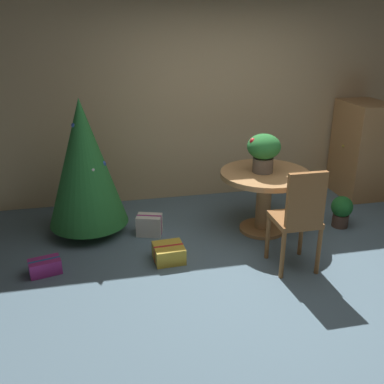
{
  "coord_description": "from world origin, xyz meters",
  "views": [
    {
      "loc": [
        -1.51,
        -3.43,
        2.31
      ],
      "look_at": [
        -0.65,
        0.53,
        0.71
      ],
      "focal_mm": 41.28,
      "sensor_mm": 36.0,
      "label": 1
    }
  ],
  "objects_px": {
    "gift_box_purple": "(45,267)",
    "potted_plant": "(342,210)",
    "holiday_tree": "(84,163)",
    "wooden_cabinet": "(360,149)",
    "gift_box_gold": "(169,253)",
    "wooden_chair_near": "(299,216)",
    "gift_box_cream": "(149,225)",
    "flower_vase": "(264,150)",
    "round_dining_table": "(264,187)"
  },
  "relations": [
    {
      "from": "wooden_chair_near",
      "to": "gift_box_gold",
      "type": "height_order",
      "value": "wooden_chair_near"
    },
    {
      "from": "wooden_chair_near",
      "to": "potted_plant",
      "type": "relative_size",
      "value": 2.77
    },
    {
      "from": "round_dining_table",
      "to": "holiday_tree",
      "type": "bearing_deg",
      "value": 169.14
    },
    {
      "from": "holiday_tree",
      "to": "gift_box_cream",
      "type": "relative_size",
      "value": 4.8
    },
    {
      "from": "wooden_chair_near",
      "to": "potted_plant",
      "type": "distance_m",
      "value": 1.28
    },
    {
      "from": "gift_box_purple",
      "to": "potted_plant",
      "type": "xyz_separation_m",
      "value": [
        3.33,
        0.34,
        0.13
      ]
    },
    {
      "from": "holiday_tree",
      "to": "wooden_cabinet",
      "type": "height_order",
      "value": "holiday_tree"
    },
    {
      "from": "gift_box_cream",
      "to": "wooden_cabinet",
      "type": "xyz_separation_m",
      "value": [
        2.99,
        0.65,
        0.53
      ]
    },
    {
      "from": "gift_box_purple",
      "to": "wooden_cabinet",
      "type": "height_order",
      "value": "wooden_cabinet"
    },
    {
      "from": "round_dining_table",
      "to": "gift_box_cream",
      "type": "relative_size",
      "value": 3.12
    },
    {
      "from": "wooden_chair_near",
      "to": "gift_box_purple",
      "type": "height_order",
      "value": "wooden_chair_near"
    },
    {
      "from": "round_dining_table",
      "to": "flower_vase",
      "type": "height_order",
      "value": "flower_vase"
    },
    {
      "from": "round_dining_table",
      "to": "wooden_cabinet",
      "type": "bearing_deg",
      "value": 25.85
    },
    {
      "from": "flower_vase",
      "to": "gift_box_cream",
      "type": "relative_size",
      "value": 1.33
    },
    {
      "from": "round_dining_table",
      "to": "potted_plant",
      "type": "xyz_separation_m",
      "value": [
        0.94,
        -0.1,
        -0.33
      ]
    },
    {
      "from": "wooden_chair_near",
      "to": "wooden_cabinet",
      "type": "height_order",
      "value": "wooden_cabinet"
    },
    {
      "from": "flower_vase",
      "to": "potted_plant",
      "type": "xyz_separation_m",
      "value": [
        0.97,
        -0.12,
        -0.76
      ]
    },
    {
      "from": "wooden_chair_near",
      "to": "holiday_tree",
      "type": "relative_size",
      "value": 0.68
    },
    {
      "from": "potted_plant",
      "to": "gift_box_gold",
      "type": "bearing_deg",
      "value": -170.56
    },
    {
      "from": "round_dining_table",
      "to": "flower_vase",
      "type": "xyz_separation_m",
      "value": [
        -0.03,
        0.02,
        0.44
      ]
    },
    {
      "from": "gift_box_gold",
      "to": "gift_box_purple",
      "type": "distance_m",
      "value": 1.21
    },
    {
      "from": "wooden_chair_near",
      "to": "wooden_cabinet",
      "type": "relative_size",
      "value": 0.81
    },
    {
      "from": "holiday_tree",
      "to": "gift_box_cream",
      "type": "bearing_deg",
      "value": -17.16
    },
    {
      "from": "holiday_tree",
      "to": "gift_box_purple",
      "type": "relative_size",
      "value": 4.69
    },
    {
      "from": "flower_vase",
      "to": "holiday_tree",
      "type": "distance_m",
      "value": 1.96
    },
    {
      "from": "gift_box_gold",
      "to": "potted_plant",
      "type": "height_order",
      "value": "potted_plant"
    },
    {
      "from": "wooden_cabinet",
      "to": "gift_box_gold",
      "type": "bearing_deg",
      "value": -156.08
    },
    {
      "from": "gift_box_gold",
      "to": "wooden_cabinet",
      "type": "distance_m",
      "value": 3.18
    },
    {
      "from": "round_dining_table",
      "to": "potted_plant",
      "type": "relative_size",
      "value": 2.65
    },
    {
      "from": "flower_vase",
      "to": "wooden_cabinet",
      "type": "bearing_deg",
      "value": 25.02
    },
    {
      "from": "flower_vase",
      "to": "wooden_cabinet",
      "type": "xyz_separation_m",
      "value": [
        1.72,
        0.8,
        -0.33
      ]
    },
    {
      "from": "wooden_chair_near",
      "to": "gift_box_gold",
      "type": "relative_size",
      "value": 3.33
    },
    {
      "from": "wooden_chair_near",
      "to": "gift_box_cream",
      "type": "xyz_separation_m",
      "value": [
        -1.3,
        1.06,
        -0.47
      ]
    },
    {
      "from": "flower_vase",
      "to": "gift_box_purple",
      "type": "xyz_separation_m",
      "value": [
        -2.35,
        -0.46,
        -0.9
      ]
    },
    {
      "from": "gift_box_gold",
      "to": "gift_box_purple",
      "type": "xyz_separation_m",
      "value": [
        -1.21,
        0.01,
        -0.01
      ]
    },
    {
      "from": "holiday_tree",
      "to": "flower_vase",
      "type": "bearing_deg",
      "value": -10.58
    },
    {
      "from": "gift_box_purple",
      "to": "wooden_cabinet",
      "type": "bearing_deg",
      "value": 17.2
    },
    {
      "from": "round_dining_table",
      "to": "wooden_cabinet",
      "type": "distance_m",
      "value": 1.88
    },
    {
      "from": "gift_box_gold",
      "to": "potted_plant",
      "type": "distance_m",
      "value": 2.15
    },
    {
      "from": "wooden_chair_near",
      "to": "gift_box_cream",
      "type": "distance_m",
      "value": 1.74
    },
    {
      "from": "holiday_tree",
      "to": "wooden_cabinet",
      "type": "relative_size",
      "value": 1.2
    },
    {
      "from": "round_dining_table",
      "to": "flower_vase",
      "type": "relative_size",
      "value": 2.34
    },
    {
      "from": "gift_box_cream",
      "to": "flower_vase",
      "type": "bearing_deg",
      "value": -7.02
    },
    {
      "from": "gift_box_cream",
      "to": "potted_plant",
      "type": "bearing_deg",
      "value": -6.93
    },
    {
      "from": "flower_vase",
      "to": "wooden_chair_near",
      "type": "height_order",
      "value": "flower_vase"
    },
    {
      "from": "round_dining_table",
      "to": "holiday_tree",
      "type": "relative_size",
      "value": 0.65
    },
    {
      "from": "gift_box_cream",
      "to": "wooden_cabinet",
      "type": "relative_size",
      "value": 0.25
    },
    {
      "from": "wooden_chair_near",
      "to": "round_dining_table",
      "type": "bearing_deg",
      "value": 90.0
    },
    {
      "from": "gift_box_cream",
      "to": "holiday_tree",
      "type": "bearing_deg",
      "value": 162.84
    },
    {
      "from": "wooden_chair_near",
      "to": "flower_vase",
      "type": "bearing_deg",
      "value": 91.95
    }
  ]
}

